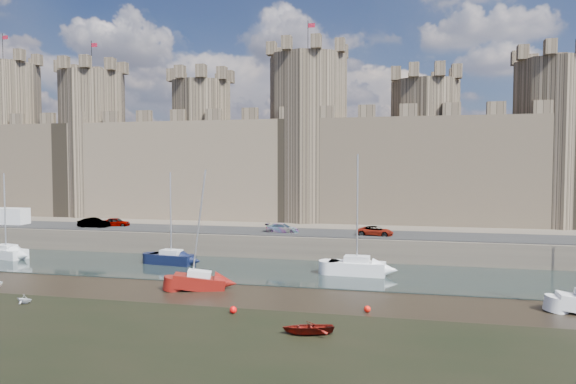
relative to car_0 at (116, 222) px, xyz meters
name	(u,v)px	position (x,y,z in m)	size (l,w,h in m)	color
ground	(106,361)	(20.19, -34.58, -3.08)	(160.00, 160.00, 0.00)	black
water_channel	(244,270)	(20.19, -10.58, -3.04)	(160.00, 12.00, 0.08)	black
quay	(309,219)	(20.19, 25.42, -1.83)	(160.00, 60.00, 2.50)	#4C443A
road	(269,231)	(20.19, -0.58, -0.53)	(160.00, 7.00, 0.10)	black
castle	(290,155)	(19.55, 13.42, 8.60)	(108.50, 11.00, 29.00)	#42382B
car_0	(116,222)	(0.00, 0.00, 0.00)	(1.36, 3.38, 1.15)	gray
car_1	(94,223)	(-2.01, -1.73, 0.05)	(1.33, 3.83, 1.26)	gray
car_2	(282,228)	(21.92, -1.27, -0.03)	(1.54, 3.79, 1.10)	gray
car_3	(375,231)	(32.50, -1.56, -0.03)	(1.80, 3.91, 1.09)	gray
van	(9,216)	(-14.88, -1.08, 0.51)	(4.99, 2.00, 2.18)	silver
sailboat_0	(6,252)	(-7.14, -10.44, -2.33)	(5.31, 3.08, 9.33)	silver
sailboat_1	(171,258)	(12.15, -9.76, -2.31)	(4.92, 2.39, 9.49)	black
sailboat_2	(357,266)	(31.27, -10.77, -2.20)	(5.27, 2.22, 11.21)	white
sailboat_4	(200,281)	(19.03, -18.95, -2.34)	(4.56, 2.87, 9.96)	maroon
dinghy_3	(24,300)	(8.06, -25.93, -2.74)	(1.09, 0.67, 1.27)	silver
dinghy_4	(308,329)	(29.77, -27.98, -2.75)	(2.25, 0.65, 3.15)	#66110B
buoy_1	(233,310)	(23.95, -24.87, -2.82)	(0.51, 0.51, 0.51)	#FD0B0B
buoy_3	(367,309)	(33.02, -22.58, -2.84)	(0.47, 0.47, 0.47)	#FF170B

